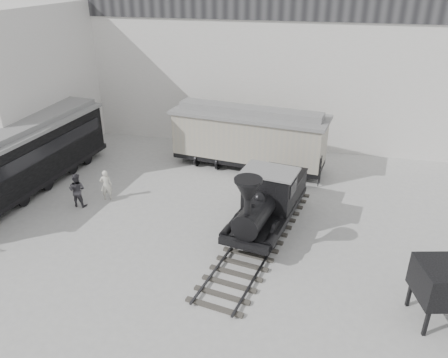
% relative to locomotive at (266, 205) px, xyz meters
% --- Properties ---
extents(ground, '(90.00, 90.00, 0.00)m').
position_rel_locomotive_xyz_m(ground, '(-2.27, -3.50, -1.31)').
color(ground, '#9E9E9B').
extents(north_wall, '(34.00, 2.51, 11.00)m').
position_rel_locomotive_xyz_m(north_wall, '(-2.27, 11.49, 4.24)').
color(north_wall, silver).
rests_on(north_wall, ground).
extents(west_pavilion, '(7.00, 12.11, 9.00)m').
position_rel_locomotive_xyz_m(west_pavilion, '(-16.77, 6.47, 3.18)').
color(west_pavilion, silver).
rests_on(west_pavilion, ground).
extents(locomotive, '(3.92, 10.31, 3.56)m').
position_rel_locomotive_xyz_m(locomotive, '(0.00, 0.00, 0.00)').
color(locomotive, '#33302B').
rests_on(locomotive, ground).
extents(boxcar, '(9.34, 4.04, 3.70)m').
position_rel_locomotive_xyz_m(boxcar, '(-2.05, 6.78, 0.63)').
color(boxcar, black).
rests_on(boxcar, ground).
extents(passenger_coach, '(3.69, 12.85, 3.39)m').
position_rel_locomotive_xyz_m(passenger_coach, '(-12.97, 0.90, 0.56)').
color(passenger_coach, black).
rests_on(passenger_coach, ground).
extents(visitor_a, '(0.71, 0.62, 1.63)m').
position_rel_locomotive_xyz_m(visitor_a, '(-8.36, 1.07, -0.50)').
color(visitor_a, silver).
rests_on(visitor_a, ground).
extents(visitor_b, '(0.88, 0.70, 1.75)m').
position_rel_locomotive_xyz_m(visitor_b, '(-9.44, 0.12, -0.44)').
color(visitor_b, '#38373C').
rests_on(visitor_b, ground).
extents(coal_hopper, '(2.37, 2.10, 2.21)m').
position_rel_locomotive_xyz_m(coal_hopper, '(6.61, -4.20, 0.13)').
color(coal_hopper, black).
rests_on(coal_hopper, ground).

